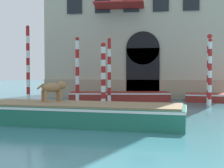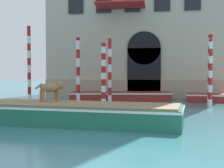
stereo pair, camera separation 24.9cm
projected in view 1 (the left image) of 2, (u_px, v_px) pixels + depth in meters
boat_foreground at (80, 113)px, 10.98m from camera, size 7.50×2.90×0.73m
dog_on_deck at (54, 88)px, 11.67m from camera, size 0.91×0.91×0.79m
boat_moored_near_palazzo at (119, 96)px, 19.84m from camera, size 6.45×2.67×0.55m
mooring_pole_0 at (77, 69)px, 18.89m from camera, size 0.24×0.24×3.95m
mooring_pole_1 at (28, 63)px, 19.25m from camera, size 0.22×0.22×4.70m
mooring_pole_2 at (109, 70)px, 18.30m from camera, size 0.21×0.21×3.83m
mooring_pole_3 at (209, 69)px, 17.40m from camera, size 0.27×0.27×3.94m
mooring_pole_4 at (210, 72)px, 16.40m from camera, size 0.21×0.21×3.60m
mooring_pole_5 at (103, 73)px, 17.14m from camera, size 0.27×0.27×3.45m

